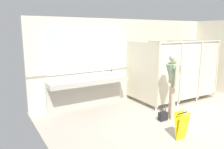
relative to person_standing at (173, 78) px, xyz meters
name	(u,v)px	position (x,y,z in m)	size (l,w,h in m)	color
ground_plane	(208,131)	(0.25, -0.94, -1.15)	(6.90, 6.68, 0.10)	#B2A899
wall_back	(131,59)	(0.25, 2.16, 0.23)	(6.90, 0.12, 2.65)	beige
wall_back_tile_band	(132,67)	(0.25, 2.10, -0.05)	(6.90, 0.01, 0.06)	#9E937F
vanity_counter	(88,86)	(-1.52, 1.90, -0.45)	(2.40, 0.54, 1.00)	#B2ADA3
mirror_panel	(84,50)	(-1.52, 2.09, 0.61)	(2.30, 0.02, 1.32)	silver
bathroom_stalls	(177,69)	(1.34, 1.11, -0.06)	(2.69, 1.54, 1.97)	beige
person_standing	(173,78)	(0.00, 0.00, 0.00)	(0.54, 0.54, 1.72)	beige
handbag	(163,116)	(-0.28, 0.01, -0.98)	(0.24, 0.13, 0.35)	black
soap_dispenser	(111,73)	(-0.66, 1.98, -0.13)	(0.07, 0.07, 0.18)	#D899B2
paper_cup	(110,76)	(-0.85, 1.70, -0.15)	(0.07, 0.07, 0.11)	beige
wet_floor_sign	(182,125)	(-0.67, -0.93, -0.79)	(0.28, 0.19, 0.60)	yellow
floor_drain_cover	(171,140)	(-0.88, -0.88, -1.09)	(0.14, 0.14, 0.01)	#B7BABF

